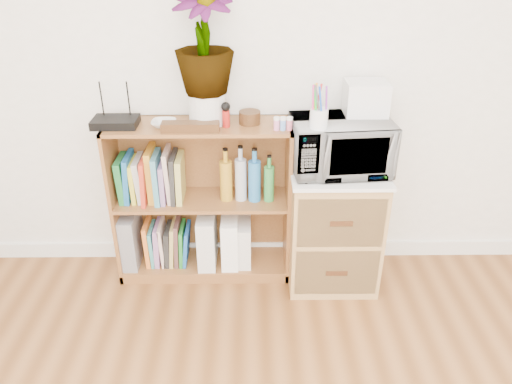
{
  "coord_description": "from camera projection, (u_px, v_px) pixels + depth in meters",
  "views": [
    {
      "loc": [
        -0.07,
        -0.4,
        1.89
      ],
      "look_at": [
        -0.04,
        1.95,
        0.62
      ],
      "focal_mm": 35.0,
      "sensor_mm": 36.0,
      "label": 1
    }
  ],
  "objects": [
    {
      "name": "kokeshi_doll",
      "position": [
        226.0,
        119.0,
        2.59
      ],
      "size": [
        0.04,
        0.04,
        0.09
      ],
      "primitive_type": "cylinder",
      "color": "#AA1B15",
      "rests_on": "bookshelf"
    },
    {
      "name": "wicker_unit",
      "position": [
        333.0,
        227.0,
        2.87
      ],
      "size": [
        0.5,
        0.45,
        0.7
      ],
      "primitive_type": "cube",
      "color": "#9E7542",
      "rests_on": "ground"
    },
    {
      "name": "liquor_bottles",
      "position": [
        245.0,
        175.0,
        2.79
      ],
      "size": [
        0.3,
        0.07,
        0.32
      ],
      "color": "#B78822",
      "rests_on": "bookshelf"
    },
    {
      "name": "lower_books",
      "position": [
        167.0,
        243.0,
        3.0
      ],
      "size": [
        0.27,
        0.19,
        0.28
      ],
      "color": "orange",
      "rests_on": "bookshelf"
    },
    {
      "name": "skirting_board",
      "position": [
        262.0,
        249.0,
        3.2
      ],
      "size": [
        4.0,
        0.02,
        0.1
      ],
      "primitive_type": "cube",
      "color": "white",
      "rests_on": "ground"
    },
    {
      "name": "trinket_box",
      "position": [
        190.0,
        127.0,
        2.55
      ],
      "size": [
        0.29,
        0.07,
        0.05
      ],
      "primitive_type": "cube",
      "color": "#361D0E",
      "rests_on": "bookshelf"
    },
    {
      "name": "file_box",
      "position": [
        131.0,
        237.0,
        2.98
      ],
      "size": [
        0.1,
        0.26,
        0.33
      ],
      "primitive_type": "cube",
      "color": "slate",
      "rests_on": "bookshelf"
    },
    {
      "name": "magazine_holder_right",
      "position": [
        244.0,
        242.0,
        2.99
      ],
      "size": [
        0.09,
        0.22,
        0.27
      ],
      "primitive_type": "cube",
      "color": "silver",
      "rests_on": "bookshelf"
    },
    {
      "name": "pen_cup",
      "position": [
        319.0,
        118.0,
        2.43
      ],
      "size": [
        0.09,
        0.09,
        0.1
      ],
      "primitive_type": "cylinder",
      "color": "silver",
      "rests_on": "microwave"
    },
    {
      "name": "small_appliance",
      "position": [
        366.0,
        98.0,
        2.6
      ],
      "size": [
        0.22,
        0.18,
        0.17
      ],
      "primitive_type": "cube",
      "color": "white",
      "rests_on": "microwave"
    },
    {
      "name": "potted_plant",
      "position": [
        204.0,
        40.0,
        2.46
      ],
      "size": [
        0.3,
        0.3,
        0.54
      ],
      "primitive_type": "imported",
      "color": "#3E8033",
      "rests_on": "plant_pot"
    },
    {
      "name": "paint_jars",
      "position": [
        283.0,
        125.0,
        2.56
      ],
      "size": [
        0.11,
        0.04,
        0.06
      ],
      "primitive_type": "cube",
      "color": "pink",
      "rests_on": "bookshelf"
    },
    {
      "name": "magazine_holder_left",
      "position": [
        207.0,
        238.0,
        2.98
      ],
      "size": [
        0.1,
        0.26,
        0.33
      ],
      "primitive_type": "cube",
      "color": "silver",
      "rests_on": "bookshelf"
    },
    {
      "name": "cookbooks",
      "position": [
        152.0,
        178.0,
        2.79
      ],
      "size": [
        0.37,
        0.2,
        0.3
      ],
      "color": "#1D7033",
      "rests_on": "bookshelf"
    },
    {
      "name": "magazine_holder_mid",
      "position": [
        230.0,
        239.0,
        2.98
      ],
      "size": [
        0.1,
        0.25,
        0.31
      ],
      "primitive_type": "cube",
      "color": "white",
      "rests_on": "bookshelf"
    },
    {
      "name": "microwave",
      "position": [
        340.0,
        145.0,
        2.62
      ],
      "size": [
        0.54,
        0.39,
        0.28
      ],
      "primitive_type": "imported",
      "rotation": [
        0.0,
        0.0,
        0.09
      ],
      "color": "white",
      "rests_on": "wicker_unit"
    },
    {
      "name": "router",
      "position": [
        115.0,
        122.0,
        2.61
      ],
      "size": [
        0.23,
        0.16,
        0.04
      ],
      "primitive_type": "cube",
      "color": "black",
      "rests_on": "bookshelf"
    },
    {
      "name": "plant_pot",
      "position": [
        207.0,
        108.0,
        2.62
      ],
      "size": [
        0.19,
        0.19,
        0.16
      ],
      "primitive_type": "cylinder",
      "color": "silver",
      "rests_on": "bookshelf"
    },
    {
      "name": "wooden_bowl",
      "position": [
        250.0,
        117.0,
        2.64
      ],
      "size": [
        0.11,
        0.11,
        0.07
      ],
      "primitive_type": "cylinder",
      "color": "#37210F",
      "rests_on": "bookshelf"
    },
    {
      "name": "bookshelf",
      "position": [
        203.0,
        202.0,
        2.87
      ],
      "size": [
        1.0,
        0.3,
        0.95
      ],
      "primitive_type": "cube",
      "color": "brown",
      "rests_on": "ground"
    },
    {
      "name": "white_bowl",
      "position": [
        164.0,
        124.0,
        2.61
      ],
      "size": [
        0.13,
        0.13,
        0.03
      ],
      "primitive_type": "imported",
      "color": "silver",
      "rests_on": "bookshelf"
    }
  ]
}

